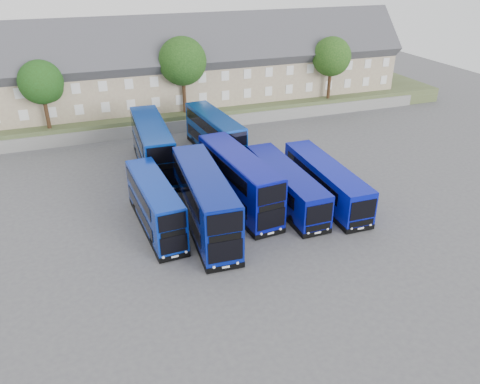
{
  "coord_description": "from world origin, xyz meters",
  "views": [
    {
      "loc": [
        -10.85,
        -30.15,
        19.88
      ],
      "look_at": [
        0.86,
        2.17,
        2.2
      ],
      "focal_mm": 35.0,
      "sensor_mm": 36.0,
      "label": 1
    }
  ],
  "objects_px": {
    "dd_front_left": "(155,206)",
    "coach_east_a": "(285,186)",
    "dd_front_mid": "(205,202)",
    "tree_far": "(344,44)",
    "tree_mid": "(184,63)",
    "tree_east": "(332,58)",
    "tree_west": "(43,84)"
  },
  "relations": [
    {
      "from": "dd_front_left",
      "to": "tree_west",
      "type": "bearing_deg",
      "value": 105.15
    },
    {
      "from": "dd_front_mid",
      "to": "tree_east",
      "type": "height_order",
      "value": "tree_east"
    },
    {
      "from": "dd_front_left",
      "to": "dd_front_mid",
      "type": "distance_m",
      "value": 3.96
    },
    {
      "from": "dd_front_left",
      "to": "coach_east_a",
      "type": "relative_size",
      "value": 0.84
    },
    {
      "from": "coach_east_a",
      "to": "tree_east",
      "type": "xyz_separation_m",
      "value": [
        16.81,
        22.16,
        5.76
      ]
    },
    {
      "from": "tree_mid",
      "to": "tree_far",
      "type": "xyz_separation_m",
      "value": [
        26.0,
        6.5,
        -0.34
      ]
    },
    {
      "from": "dd_front_mid",
      "to": "tree_far",
      "type": "height_order",
      "value": "tree_far"
    },
    {
      "from": "tree_east",
      "to": "tree_west",
      "type": "bearing_deg",
      "value": -180.0
    },
    {
      "from": "dd_front_left",
      "to": "tree_mid",
      "type": "bearing_deg",
      "value": 66.46
    },
    {
      "from": "tree_mid",
      "to": "tree_west",
      "type": "bearing_deg",
      "value": -178.21
    },
    {
      "from": "dd_front_left",
      "to": "tree_east",
      "type": "distance_m",
      "value": 36.56
    },
    {
      "from": "tree_west",
      "to": "tree_far",
      "type": "distance_m",
      "value": 42.58
    },
    {
      "from": "dd_front_mid",
      "to": "tree_west",
      "type": "xyz_separation_m",
      "value": [
        -11.39,
        23.95,
        4.66
      ]
    },
    {
      "from": "tree_mid",
      "to": "tree_east",
      "type": "relative_size",
      "value": 1.12
    },
    {
      "from": "dd_front_mid",
      "to": "coach_east_a",
      "type": "xyz_separation_m",
      "value": [
        7.8,
        1.79,
        -0.76
      ]
    },
    {
      "from": "tree_mid",
      "to": "tree_far",
      "type": "bearing_deg",
      "value": 14.04
    },
    {
      "from": "dd_front_mid",
      "to": "tree_far",
      "type": "bearing_deg",
      "value": 48.13
    },
    {
      "from": "dd_front_mid",
      "to": "tree_west",
      "type": "distance_m",
      "value": 26.93
    },
    {
      "from": "tree_east",
      "to": "tree_far",
      "type": "bearing_deg",
      "value": 49.4
    },
    {
      "from": "dd_front_left",
      "to": "dd_front_mid",
      "type": "relative_size",
      "value": 0.84
    },
    {
      "from": "dd_front_left",
      "to": "tree_east",
      "type": "bearing_deg",
      "value": 34.78
    },
    {
      "from": "tree_east",
      "to": "tree_far",
      "type": "xyz_separation_m",
      "value": [
        6.0,
        7.0,
        0.34
      ]
    },
    {
      "from": "tree_west",
      "to": "tree_mid",
      "type": "xyz_separation_m",
      "value": [
        16.0,
        0.5,
        1.02
      ]
    },
    {
      "from": "tree_west",
      "to": "tree_far",
      "type": "xyz_separation_m",
      "value": [
        42.0,
        7.0,
        0.68
      ]
    },
    {
      "from": "coach_east_a",
      "to": "tree_west",
      "type": "height_order",
      "value": "tree_west"
    },
    {
      "from": "tree_east",
      "to": "tree_far",
      "type": "distance_m",
      "value": 9.23
    },
    {
      "from": "tree_mid",
      "to": "tree_east",
      "type": "bearing_deg",
      "value": -1.43
    },
    {
      "from": "dd_front_left",
      "to": "tree_far",
      "type": "relative_size",
      "value": 1.19
    },
    {
      "from": "tree_west",
      "to": "tree_far",
      "type": "relative_size",
      "value": 0.88
    },
    {
      "from": "tree_west",
      "to": "dd_front_left",
      "type": "bearing_deg",
      "value": -71.09
    },
    {
      "from": "tree_mid",
      "to": "tree_far",
      "type": "height_order",
      "value": "tree_mid"
    },
    {
      "from": "coach_east_a",
      "to": "tree_west",
      "type": "relative_size",
      "value": 1.6
    }
  ]
}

